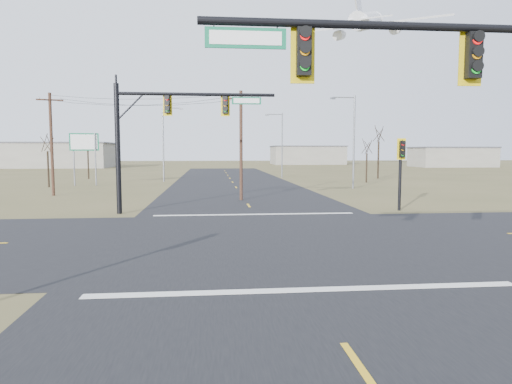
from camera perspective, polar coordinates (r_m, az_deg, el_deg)
ground at (r=20.04m, az=1.90°, el=-5.84°), size 320.00×320.00×0.00m
road_ew at (r=20.03m, az=1.90°, el=-5.81°), size 160.00×14.00×0.02m
road_ns at (r=20.03m, az=1.90°, el=-5.81°), size 14.00×160.00×0.02m
stop_bar_near at (r=12.85m, az=6.37°, el=-12.04°), size 12.00×0.40×0.01m
stop_bar_far at (r=27.39m, az=-0.16°, el=-2.80°), size 12.00×0.40×0.01m
mast_arm_near at (r=12.19m, az=26.74°, el=11.46°), size 10.50×0.43×7.25m
mast_arm_far at (r=28.50m, az=-11.36°, el=8.68°), size 9.69×0.50×7.85m
pedestal_signal_ne at (r=30.47m, az=17.71°, el=4.04°), size 0.58×0.51×4.64m
utility_pole_near at (r=35.26m, az=-1.88°, el=6.10°), size 2.06×0.24×8.40m
utility_pole_far at (r=42.65m, az=-24.20°, el=5.69°), size 2.09×0.65×8.71m
highway_sign at (r=53.83m, az=-20.67°, el=5.13°), size 3.06×0.48×5.77m
streetlight_a at (r=47.23m, az=11.92°, el=6.77°), size 2.62×0.42×9.35m
streetlight_b at (r=65.72m, az=3.11°, el=6.32°), size 2.56×0.25×9.21m
streetlight_c at (r=57.40m, az=-11.33°, el=6.43°), size 2.57×0.25×9.25m
bare_tree_a at (r=52.84m, az=-24.65°, el=5.66°), size 2.94×2.94×5.96m
bare_tree_b at (r=66.28m, az=-20.32°, el=5.99°), size 3.26×3.26×6.45m
bare_tree_c at (r=56.76m, az=13.71°, el=5.58°), size 2.86×2.86×5.59m
bare_tree_d at (r=65.45m, az=15.11°, el=7.09°), size 3.11×3.11×7.74m
warehouse_left at (r=115.72m, az=-24.56°, el=4.16°), size 28.00×14.00×5.50m
warehouse_mid at (r=132.41m, az=6.42°, el=4.55°), size 20.00×12.00×5.00m
warehouse_right at (r=119.32m, az=23.29°, el=3.98°), size 18.00×10.00×4.50m
jet_airliner at (r=95.31m, az=13.69°, el=20.04°), size 27.27×27.77×13.55m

